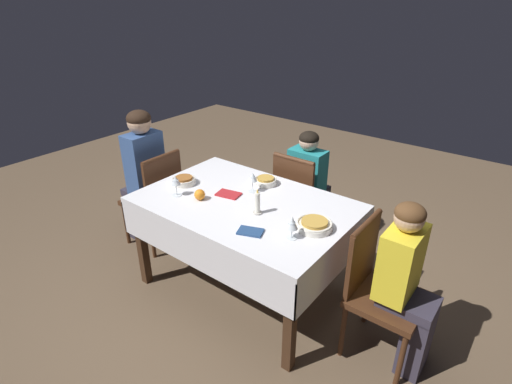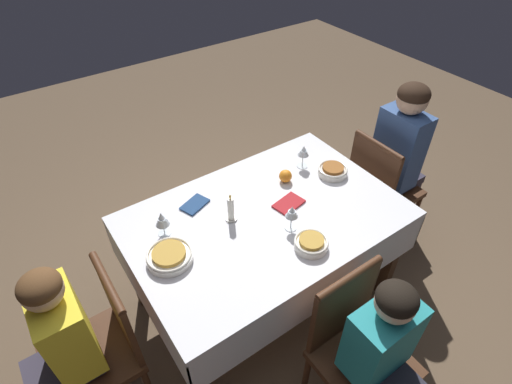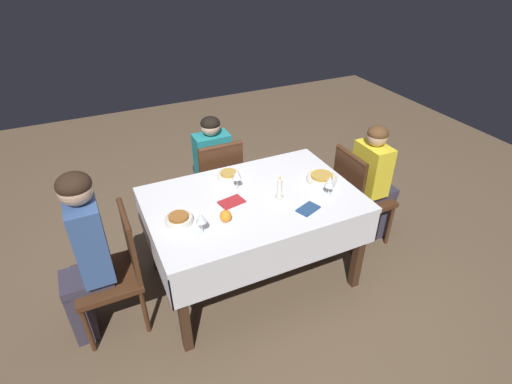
{
  "view_description": "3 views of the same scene",
  "coord_description": "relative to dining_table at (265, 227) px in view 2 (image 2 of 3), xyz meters",
  "views": [
    {
      "loc": [
        -1.54,
        1.88,
        2.04
      ],
      "look_at": [
        -0.09,
        -0.01,
        0.84
      ],
      "focal_mm": 28.0,
      "sensor_mm": 36.0,
      "label": 1
    },
    {
      "loc": [
        -0.92,
        -1.24,
        2.26
      ],
      "look_at": [
        0.0,
        0.09,
        0.84
      ],
      "focal_mm": 28.0,
      "sensor_mm": 36.0,
      "label": 2
    },
    {
      "loc": [
        0.96,
        2.1,
        2.3
      ],
      "look_at": [
        0.02,
        0.09,
        0.86
      ],
      "focal_mm": 28.0,
      "sensor_mm": 36.0,
      "label": 3
    }
  ],
  "objects": [
    {
      "name": "wine_glass_west",
      "position": [
        -0.5,
        0.19,
        0.19
      ],
      "size": [
        0.07,
        0.07,
        0.15
      ],
      "color": "white",
      "rests_on": "dining_table"
    },
    {
      "name": "person_child_yellow",
      "position": [
        -1.14,
        -0.04,
        -0.07
      ],
      "size": [
        0.33,
        0.3,
        1.07
      ],
      "rotation": [
        0.0,
        0.0,
        -1.57
      ],
      "color": "#383342",
      "rests_on": "ground_plane"
    },
    {
      "name": "bowl_east",
      "position": [
        0.54,
        0.06,
        0.12
      ],
      "size": [
        0.18,
        0.18,
        0.06
      ],
      "color": "silver",
      "rests_on": "dining_table"
    },
    {
      "name": "bowl_south",
      "position": [
        0.05,
        -0.31,
        0.12
      ],
      "size": [
        0.17,
        0.17,
        0.06
      ],
      "color": "silver",
      "rests_on": "dining_table"
    },
    {
      "name": "wine_glass_south",
      "position": [
        0.05,
        -0.15,
        0.2
      ],
      "size": [
        0.07,
        0.07,
        0.15
      ],
      "color": "white",
      "rests_on": "dining_table"
    },
    {
      "name": "candle_centerpiece",
      "position": [
        -0.17,
        0.08,
        0.16
      ],
      "size": [
        0.06,
        0.06,
        0.17
      ],
      "color": "beige",
      "rests_on": "dining_table"
    },
    {
      "name": "napkin_spare_side",
      "position": [
        0.16,
        -0.01,
        0.1
      ],
      "size": [
        0.19,
        0.14,
        0.01
      ],
      "rotation": [
        0.0,
        0.0,
        0.2
      ],
      "color": "#AD2328",
      "rests_on": "dining_table"
    },
    {
      "name": "person_adult_denim",
      "position": [
        1.12,
        -0.0,
        0.03
      ],
      "size": [
        0.34,
        0.3,
        1.21
      ],
      "rotation": [
        0.0,
        0.0,
        1.57
      ],
      "color": "#383342",
      "rests_on": "ground_plane"
    },
    {
      "name": "chair_east",
      "position": [
        0.98,
        -0.0,
        -0.17
      ],
      "size": [
        0.41,
        0.41,
        0.89
      ],
      "rotation": [
        0.0,
        0.0,
        1.57
      ],
      "color": "#472816",
      "rests_on": "ground_plane"
    },
    {
      "name": "person_child_teal",
      "position": [
        -0.0,
        -0.89,
        -0.09
      ],
      "size": [
        0.3,
        0.33,
        1.04
      ],
      "color": "#282833",
      "rests_on": "ground_plane"
    },
    {
      "name": "ground_plane",
      "position": [
        0.0,
        0.0,
        -0.66
      ],
      "size": [
        8.0,
        8.0,
        0.0
      ],
      "primitive_type": "plane",
      "color": "brown"
    },
    {
      "name": "napkin_red_folded",
      "position": [
        -0.28,
        0.29,
        0.1
      ],
      "size": [
        0.18,
        0.14,
        0.01
      ],
      "rotation": [
        0.0,
        0.0,
        0.36
      ],
      "color": "navy",
      "rests_on": "dining_table"
    },
    {
      "name": "chair_south",
      "position": [
        -0.0,
        -0.73,
        -0.17
      ],
      "size": [
        0.41,
        0.41,
        0.89
      ],
      "color": "#472816",
      "rests_on": "ground_plane"
    },
    {
      "name": "chair_west",
      "position": [
        -0.98,
        -0.04,
        -0.17
      ],
      "size": [
        0.41,
        0.41,
        0.89
      ],
      "rotation": [
        0.0,
        0.0,
        -1.57
      ],
      "color": "#472816",
      "rests_on": "ground_plane"
    },
    {
      "name": "wine_glass_east",
      "position": [
        0.44,
        0.22,
        0.2
      ],
      "size": [
        0.07,
        0.07,
        0.15
      ],
      "color": "white",
      "rests_on": "dining_table"
    },
    {
      "name": "dining_table",
      "position": [
        0.0,
        0.0,
        0.0
      ],
      "size": [
        1.47,
        0.97,
        0.75
      ],
      "color": "silver",
      "rests_on": "ground_plane"
    },
    {
      "name": "bowl_west",
      "position": [
        -0.56,
        0.01,
        0.12
      ],
      "size": [
        0.22,
        0.22,
        0.06
      ],
      "color": "silver",
      "rests_on": "dining_table"
    },
    {
      "name": "orange_fruit",
      "position": [
        0.27,
        0.17,
        0.13
      ],
      "size": [
        0.08,
        0.08,
        0.08
      ],
      "primitive_type": "sphere",
      "color": "orange",
      "rests_on": "dining_table"
    }
  ]
}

